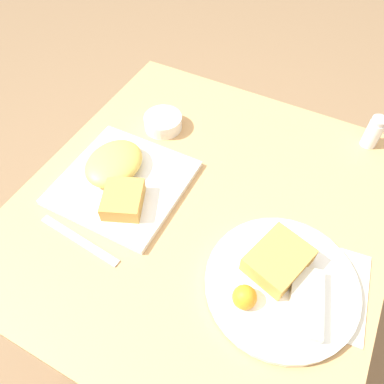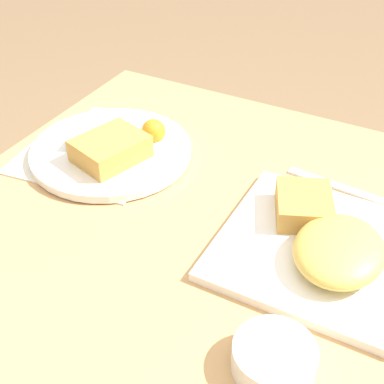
% 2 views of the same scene
% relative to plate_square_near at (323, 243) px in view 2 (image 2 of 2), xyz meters
% --- Properties ---
extents(dining_table, '(0.82, 0.77, 0.74)m').
position_rel_plate_square_near_xyz_m(dining_table, '(-0.03, 0.19, -0.13)').
color(dining_table, tan).
rests_on(dining_table, ground_plane).
extents(menu_card, '(0.21, 0.26, 0.00)m').
position_rel_plate_square_near_xyz_m(menu_card, '(0.04, 0.43, -0.02)').
color(menu_card, beige).
rests_on(menu_card, dining_table).
extents(plate_square_near, '(0.27, 0.27, 0.06)m').
position_rel_plate_square_near_xyz_m(plate_square_near, '(0.00, 0.00, 0.00)').
color(plate_square_near, white).
rests_on(plate_square_near, dining_table).
extents(plate_oval_far, '(0.28, 0.28, 0.05)m').
position_rel_plate_square_near_xyz_m(plate_oval_far, '(0.07, 0.40, -0.00)').
color(plate_oval_far, white).
rests_on(plate_oval_far, menu_card).
extents(sauce_ramekin, '(0.09, 0.09, 0.03)m').
position_rel_plate_square_near_xyz_m(sauce_ramekin, '(-0.20, -0.01, -0.00)').
color(sauce_ramekin, white).
rests_on(sauce_ramekin, dining_table).
extents(butter_knife, '(0.03, 0.20, 0.00)m').
position_rel_plate_square_near_xyz_m(butter_knife, '(0.16, 0.01, -0.02)').
color(butter_knife, silver).
rests_on(butter_knife, dining_table).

